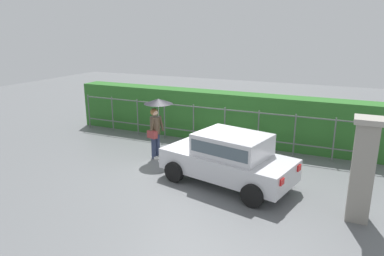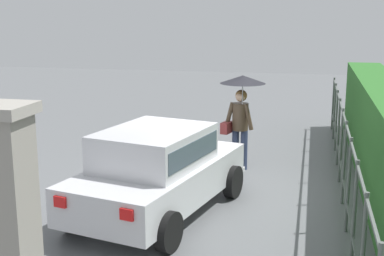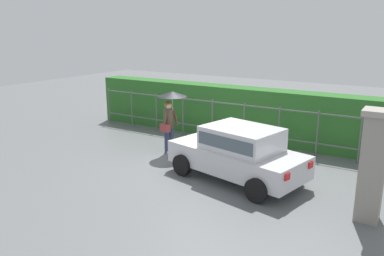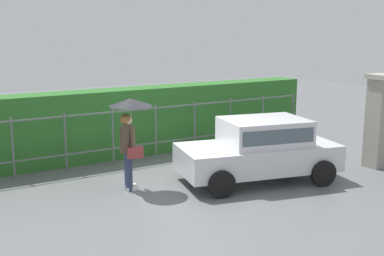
% 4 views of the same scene
% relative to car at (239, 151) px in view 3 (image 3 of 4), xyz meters
% --- Properties ---
extents(ground_plane, '(40.00, 40.00, 0.00)m').
position_rel_car_xyz_m(ground_plane, '(-1.58, 0.48, -0.80)').
color(ground_plane, slate).
extents(car, '(3.97, 2.50, 1.48)m').
position_rel_car_xyz_m(car, '(0.00, 0.00, 0.00)').
color(car, silver).
rests_on(car, ground).
extents(pedestrian, '(0.95, 0.95, 2.05)m').
position_rel_car_xyz_m(pedestrian, '(-2.88, 0.99, 0.67)').
color(pedestrian, '#2D3856').
rests_on(pedestrian, ground).
extents(gate_pillar, '(0.60, 0.60, 2.42)m').
position_rel_car_xyz_m(gate_pillar, '(3.33, -0.65, 0.44)').
color(gate_pillar, gray).
rests_on(gate_pillar, ground).
extents(fence_section, '(11.38, 0.05, 1.50)m').
position_rel_car_xyz_m(fence_section, '(-1.83, 3.05, 0.02)').
color(fence_section, '#59605B').
rests_on(fence_section, ground).
extents(hedge_row, '(12.33, 0.90, 1.90)m').
position_rel_car_xyz_m(hedge_row, '(-1.83, 3.87, 0.15)').
color(hedge_row, '#2D6B28').
rests_on(hedge_row, ground).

